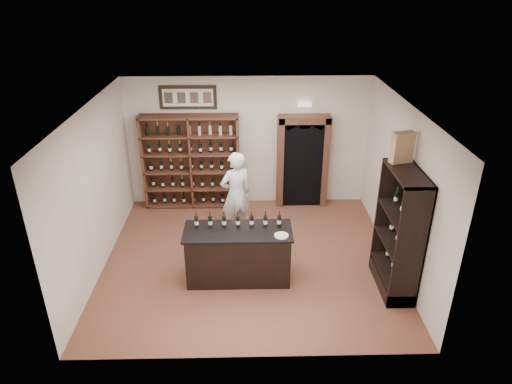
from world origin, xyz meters
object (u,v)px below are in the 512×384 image
counter_bottle_0 (196,222)px  wine_crate (402,147)px  wine_shelf (191,162)px  side_cabinet (398,250)px  shopkeeper (236,195)px  tasting_counter (238,255)px

counter_bottle_0 → wine_crate: wine_crate is taller
wine_shelf → side_cabinet: 5.02m
wine_shelf → shopkeeper: bearing=-52.9°
wine_shelf → side_cabinet: bearing=-40.2°
counter_bottle_0 → shopkeeper: shopkeeper is taller
tasting_counter → shopkeeper: (-0.06, 1.56, 0.42)m
side_cabinet → shopkeeper: (-2.79, 1.86, 0.16)m
counter_bottle_0 → shopkeeper: 1.60m
side_cabinet → wine_crate: 1.75m
shopkeeper → wine_crate: 3.47m
shopkeeper → wine_crate: bearing=127.3°
side_cabinet → shopkeeper: size_ratio=1.20×
wine_crate → shopkeeper: bearing=136.8°
wine_shelf → tasting_counter: (1.10, -2.93, -0.61)m
wine_shelf → side_cabinet: same height
counter_bottle_0 → tasting_counter: bearing=-9.6°
tasting_counter → shopkeeper: shopkeeper is taller
tasting_counter → side_cabinet: side_cabinet is taller
wine_shelf → side_cabinet: (3.82, -3.23, -0.35)m
side_cabinet → shopkeeper: side_cabinet is taller
tasting_counter → counter_bottle_0: counter_bottle_0 is taller
counter_bottle_0 → side_cabinet: (3.44, -0.42, -0.35)m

